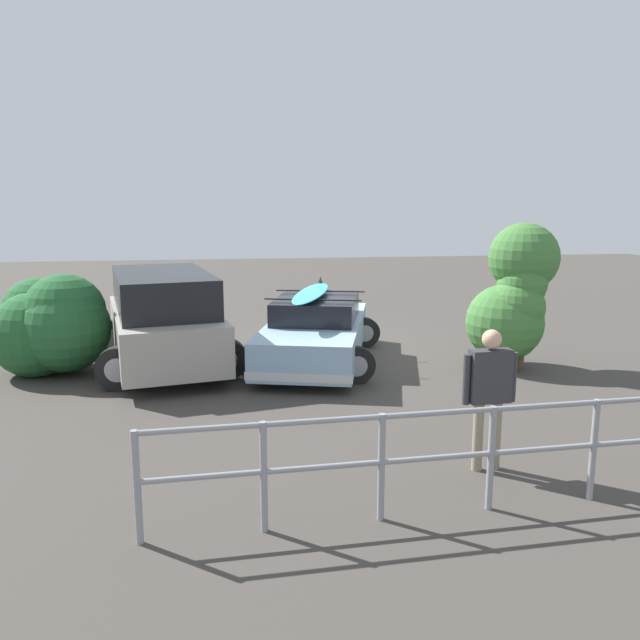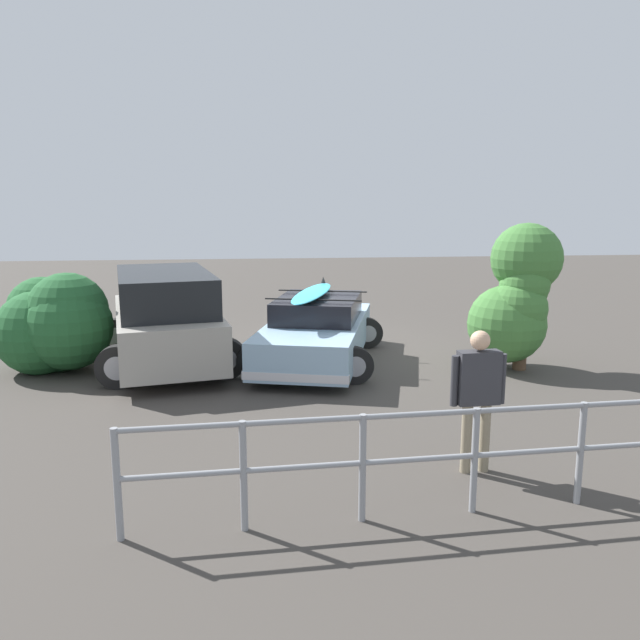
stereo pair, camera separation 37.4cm
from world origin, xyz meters
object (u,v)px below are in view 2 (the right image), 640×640
person_bystander (478,388)px  bush_near_right (53,326)px  bush_near_left (518,294)px  suv_car (166,318)px  sedan_car (317,331)px

person_bystander → bush_near_right: 8.05m
bush_near_right → bush_near_left: bearing=174.2°
person_bystander → bush_near_left: 4.94m
suv_car → person_bystander: suv_car is taller
suv_car → person_bystander: bearing=128.0°
sedan_car → person_bystander: 5.41m
sedan_car → bush_near_right: 4.90m
bush_near_left → bush_near_right: bush_near_left is taller
suv_car → bush_near_right: bush_near_right is taller
bush_near_right → person_bystander: bearing=139.9°
sedan_car → suv_car: (2.87, -0.05, 0.31)m
sedan_car → bush_near_left: size_ratio=1.74×
bush_near_left → bush_near_right: (8.52, -0.86, -0.58)m
person_bystander → bush_near_left: size_ratio=0.62×
suv_car → sedan_car: bearing=179.0°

